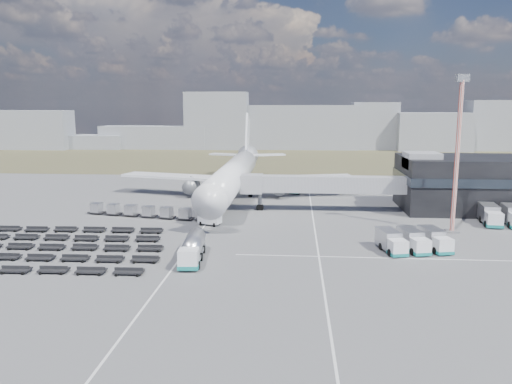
{
  "coord_description": "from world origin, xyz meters",
  "views": [
    {
      "loc": [
        12.7,
        -71.47,
        19.76
      ],
      "look_at": [
        5.71,
        17.4,
        4.0
      ],
      "focal_mm": 35.0,
      "sensor_mm": 36.0,
      "label": 1
    }
  ],
  "objects": [
    {
      "name": "fuel_tanker",
      "position": [
        -0.22,
        -10.95,
        1.58
      ],
      "size": [
        3.26,
        9.97,
        3.17
      ],
      "rotation": [
        0.0,
        0.0,
        0.08
      ],
      "color": "white",
      "rests_on": "ground"
    },
    {
      "name": "airliner",
      "position": [
        0.0,
        32.38,
        5.29
      ],
      "size": [
        51.59,
        64.53,
        17.62
      ],
      "color": "white",
      "rests_on": "ground"
    },
    {
      "name": "jet_bridge",
      "position": [
        15.9,
        20.42,
        5.05
      ],
      "size": [
        30.3,
        3.8,
        7.05
      ],
      "color": "#939399",
      "rests_on": "ground"
    },
    {
      "name": "skyline",
      "position": [
        8.77,
        148.87,
        9.0
      ],
      "size": [
        292.35,
        22.52,
        24.96
      ],
      "color": "gray",
      "rests_on": "ground"
    },
    {
      "name": "lane_markings",
      "position": [
        9.77,
        3.0,
        0.01
      ],
      "size": [
        47.12,
        110.0,
        0.01
      ],
      "color": "silver",
      "rests_on": "ground"
    },
    {
      "name": "service_trucks_near",
      "position": [
        28.92,
        -4.28,
        1.41
      ],
      "size": [
        9.76,
        8.18,
        2.6
      ],
      "rotation": [
        0.0,
        0.0,
        0.22
      ],
      "color": "white",
      "rests_on": "ground"
    },
    {
      "name": "baggage_dollies",
      "position": [
        -22.8,
        -7.95,
        0.41
      ],
      "size": [
        36.71,
        21.75,
        0.82
      ],
      "rotation": [
        0.0,
        0.0,
        0.03
      ],
      "color": "black",
      "rests_on": "ground"
    },
    {
      "name": "grass_strip",
      "position": [
        0.0,
        110.0,
        0.01
      ],
      "size": [
        420.0,
        90.0,
        0.01
      ],
      "primitive_type": "cube",
      "color": "#4D472E",
      "rests_on": "ground"
    },
    {
      "name": "catering_truck",
      "position": [
        13.5,
        40.01,
        1.33
      ],
      "size": [
        4.25,
        6.12,
        2.6
      ],
      "rotation": [
        0.0,
        0.0,
        -0.38
      ],
      "color": "white",
      "rests_on": "ground"
    },
    {
      "name": "floodlight_mast",
      "position": [
        37.34,
        6.42,
        12.09
      ],
      "size": [
        2.28,
        1.86,
        24.13
      ],
      "rotation": [
        0.0,
        0.0,
        0.39
      ],
      "color": "red",
      "rests_on": "ground"
    },
    {
      "name": "ground",
      "position": [
        0.0,
        0.0,
        0.0
      ],
      "size": [
        420.0,
        420.0,
        0.0
      ],
      "primitive_type": "plane",
      "color": "#565659",
      "rests_on": "ground"
    },
    {
      "name": "terminal",
      "position": [
        47.77,
        23.96,
        5.25
      ],
      "size": [
        30.4,
        16.4,
        11.0
      ],
      "color": "black",
      "rests_on": "ground"
    },
    {
      "name": "pushback_tug",
      "position": [
        -1.22,
        8.0,
        0.79
      ],
      "size": [
        3.99,
        2.97,
        1.57
      ],
      "primitive_type": "cube",
      "rotation": [
        0.0,
        0.0,
        -0.3
      ],
      "color": "white",
      "rests_on": "ground"
    },
    {
      "name": "uld_row",
      "position": [
        -12.92,
        12.59,
        1.1
      ],
      "size": [
        23.62,
        6.36,
        1.84
      ],
      "rotation": [
        0.0,
        0.0,
        -0.2
      ],
      "color": "black",
      "rests_on": "ground"
    }
  ]
}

